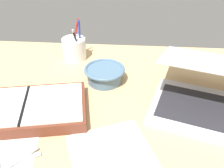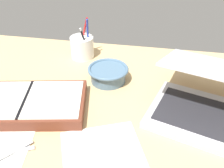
{
  "view_description": "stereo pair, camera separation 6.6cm",
  "coord_description": "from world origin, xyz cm",
  "px_view_note": "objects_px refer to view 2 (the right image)",
  "views": [
    {
      "loc": [
        9.36,
        -54.06,
        52.97
      ],
      "look_at": [
        4.57,
        8.57,
        9.0
      ],
      "focal_mm": 40.0,
      "sensor_mm": 36.0,
      "label": 1
    },
    {
      "loc": [
        15.88,
        -53.22,
        52.97
      ],
      "look_at": [
        4.57,
        8.57,
        9.0
      ],
      "focal_mm": 40.0,
      "sensor_mm": 36.0,
      "label": 2
    }
  ],
  "objects_px": {
    "laptop": "(212,101)",
    "planner": "(27,104)",
    "bowl": "(108,73)",
    "pen_cup": "(82,47)"
  },
  "relations": [
    {
      "from": "laptop",
      "to": "planner",
      "type": "xyz_separation_m",
      "value": [
        -0.55,
        -0.07,
        -0.03
      ]
    },
    {
      "from": "pen_cup",
      "to": "laptop",
      "type": "bearing_deg",
      "value": -30.81
    },
    {
      "from": "planner",
      "to": "pen_cup",
      "type": "bearing_deg",
      "value": 66.14
    },
    {
      "from": "laptop",
      "to": "pen_cup",
      "type": "bearing_deg",
      "value": 166.2
    },
    {
      "from": "laptop",
      "to": "planner",
      "type": "height_order",
      "value": "laptop"
    },
    {
      "from": "bowl",
      "to": "planner",
      "type": "height_order",
      "value": "bowl"
    },
    {
      "from": "planner",
      "to": "bowl",
      "type": "bearing_deg",
      "value": 30.91
    },
    {
      "from": "bowl",
      "to": "pen_cup",
      "type": "height_order",
      "value": "pen_cup"
    },
    {
      "from": "laptop",
      "to": "planner",
      "type": "bearing_deg",
      "value": -155.56
    },
    {
      "from": "laptop",
      "to": "planner",
      "type": "distance_m",
      "value": 0.56
    }
  ]
}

